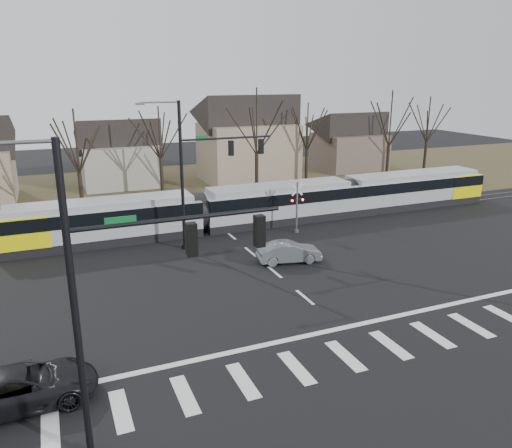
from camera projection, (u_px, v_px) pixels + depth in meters
name	position (u px, v px, depth m)	size (l,w,h in m)	color
ground	(323.00, 313.00, 25.74)	(140.00, 140.00, 0.00)	black
grass_verge	(174.00, 188.00, 54.03)	(140.00, 28.00, 0.01)	#38331E
crosswalk	(368.00, 350.00, 22.20)	(27.00, 2.60, 0.01)	silver
stop_line	(342.00, 328.00, 24.15)	(28.00, 0.35, 0.01)	silver
lane_dashes	(222.00, 228.00, 39.89)	(0.18, 30.00, 0.01)	silver
rail_pair	(223.00, 229.00, 39.70)	(90.00, 1.52, 0.06)	#59595E
tram	(278.00, 202.00, 41.19)	(41.84, 3.11, 3.17)	gray
sedan	(289.00, 252.00, 32.55)	(4.37, 2.18, 1.37)	#595C61
suv	(22.00, 387.00, 18.32)	(5.47, 2.70, 1.49)	black
signal_pole_near_left	(129.00, 285.00, 14.96)	(9.28, 0.44, 10.20)	black
signal_pole_far	(204.00, 167.00, 34.27)	(9.28, 0.44, 10.20)	black
rail_crossing_signal	(297.00, 209.00, 38.36)	(1.08, 0.36, 4.00)	#59595B
tree_row	(207.00, 148.00, 48.04)	(59.20, 7.20, 10.00)	black
house_b	(119.00, 149.00, 54.59)	(8.64, 7.56, 7.65)	gray
house_c	(248.00, 135.00, 56.75)	(10.80, 8.64, 10.10)	gray
house_d	(350.00, 138.00, 64.42)	(8.64, 7.56, 7.65)	brown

